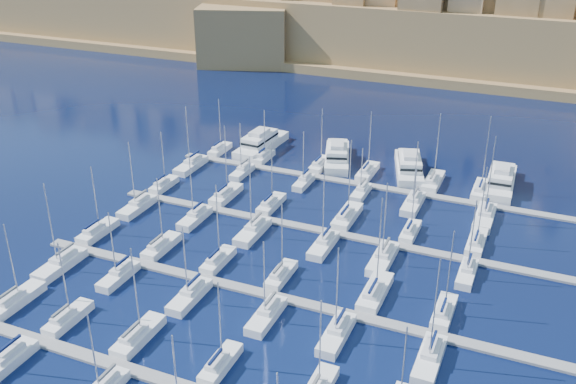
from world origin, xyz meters
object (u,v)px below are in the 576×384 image
at_px(sailboat_0, 16,300).
at_px(motor_yacht_c, 409,166).
at_px(motor_yacht_a, 261,143).
at_px(motor_yacht_b, 337,155).
at_px(sailboat_2, 138,336).
at_px(motor_yacht_d, 501,180).

relative_size(sailboat_0, motor_yacht_c, 0.73).
height_order(sailboat_0, motor_yacht_a, sailboat_0).
bearing_deg(motor_yacht_b, sailboat_2, -93.28).
distance_m(sailboat_0, motor_yacht_c, 81.80).
height_order(sailboat_0, motor_yacht_b, sailboat_0).
relative_size(sailboat_2, motor_yacht_c, 0.78).
relative_size(sailboat_2, motor_yacht_b, 0.80).
bearing_deg(motor_yacht_a, motor_yacht_c, -0.45).
height_order(sailboat_0, motor_yacht_d, sailboat_0).
height_order(sailboat_2, motor_yacht_b, sailboat_2).
height_order(motor_yacht_b, motor_yacht_d, same).
bearing_deg(sailboat_0, motor_yacht_a, 84.83).
bearing_deg(motor_yacht_a, motor_yacht_d, -0.40).
xyz_separation_m(motor_yacht_c, motor_yacht_d, (19.00, -0.10, 0.00)).
distance_m(sailboat_2, motor_yacht_a, 72.26).
distance_m(sailboat_2, motor_yacht_d, 80.54).
xyz_separation_m(sailboat_0, motor_yacht_a, (6.39, 70.63, 0.99)).
relative_size(motor_yacht_c, motor_yacht_d, 1.05).
height_order(sailboat_0, motor_yacht_c, sailboat_0).
xyz_separation_m(sailboat_0, sailboat_2, (21.42, -0.04, 0.01)).
relative_size(sailboat_2, motor_yacht_d, 0.82).
xyz_separation_m(sailboat_2, motor_yacht_c, (20.30, 70.39, 0.98)).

